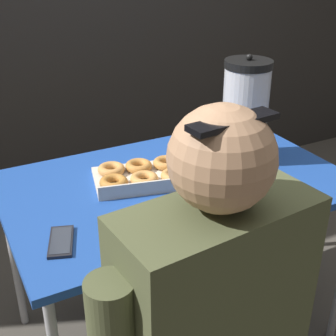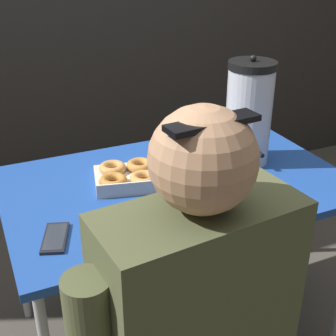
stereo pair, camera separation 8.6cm
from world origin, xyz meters
name	(u,v)px [view 1 (the left image)]	position (x,y,z in m)	size (l,w,h in m)	color
ground_plane	(175,329)	(0.00, 0.00, 0.00)	(12.00, 12.00, 0.00)	#4C473F
folding_table	(176,193)	(0.00, 0.00, 0.68)	(1.23, 0.78, 0.73)	#1E479E
donut_box	(142,175)	(-0.11, 0.06, 0.75)	(0.39, 0.31, 0.05)	beige
coffee_urn	(245,111)	(0.33, 0.05, 0.93)	(0.18, 0.20, 0.42)	silver
cell_phone	(61,242)	(-0.48, -0.19, 0.74)	(0.12, 0.17, 0.01)	black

